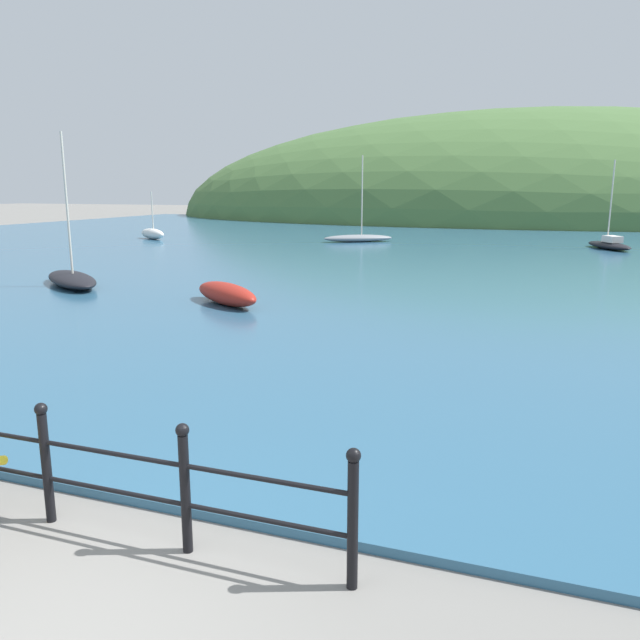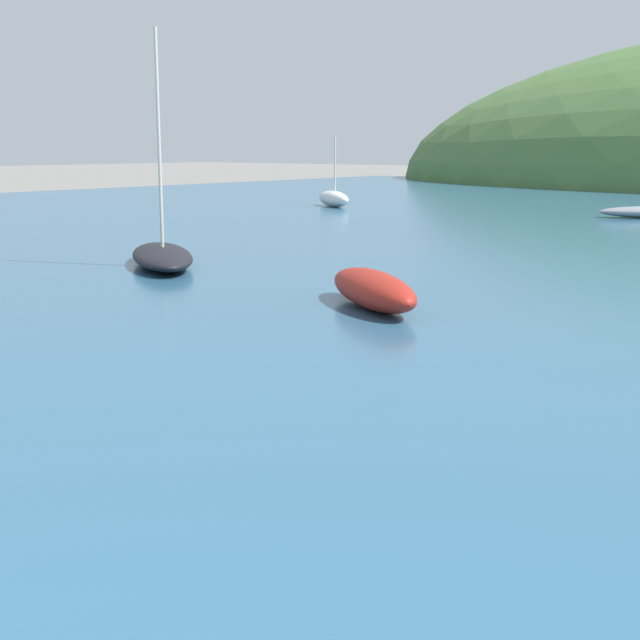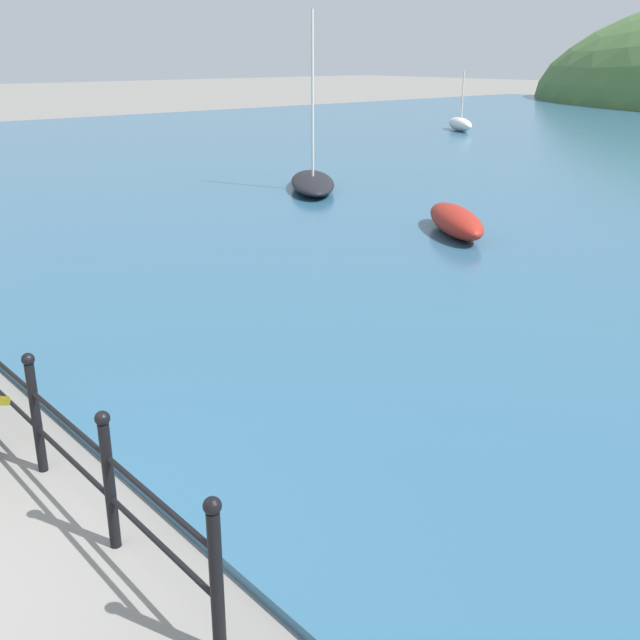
{
  "view_description": "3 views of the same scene",
  "coord_description": "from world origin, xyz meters",
  "views": [
    {
      "loc": [
        3.05,
        -2.82,
        3.18
      ],
      "look_at": [
        -0.4,
        6.79,
        1.01
      ],
      "focal_mm": 35.0,
      "sensor_mm": 36.0,
      "label": 1
    },
    {
      "loc": [
        2.91,
        0.79,
        2.57
      ],
      "look_at": [
        -1.87,
        6.77,
        1.06
      ],
      "focal_mm": 50.0,
      "sensor_mm": 36.0,
      "label": 2
    },
    {
      "loc": [
        5.18,
        -0.54,
        3.75
      ],
      "look_at": [
        -0.37,
        4.19,
        1.15
      ],
      "focal_mm": 42.0,
      "sensor_mm": 36.0,
      "label": 3
    }
  ],
  "objects": [
    {
      "name": "boat_mid_harbor",
      "position": [
        -19.56,
        29.78,
        0.43
      ],
      "size": [
        2.74,
        2.05,
        2.85
      ],
      "color": "silver",
      "rests_on": "water"
    },
    {
      "name": "iron_railing",
      "position": [
        -0.52,
        1.5,
        0.64
      ],
      "size": [
        4.7,
        0.12,
        1.21
      ],
      "color": "black",
      "rests_on": "ground"
    },
    {
      "name": "boat_red_dinghy",
      "position": [
        -11.12,
        13.09,
        0.33
      ],
      "size": [
        3.87,
        3.31,
        4.75
      ],
      "color": "black",
      "rests_on": "water"
    },
    {
      "name": "boat_far_left",
      "position": [
        -4.91,
        11.88,
        0.39
      ],
      "size": [
        2.83,
        2.28,
        0.58
      ],
      "color": "maroon",
      "rests_on": "water"
    }
  ]
}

